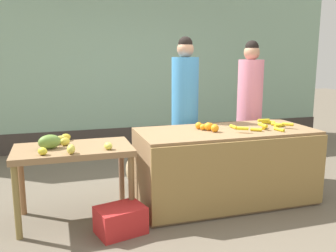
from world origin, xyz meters
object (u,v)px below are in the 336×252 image
at_px(vendor_woman_pink_shirt, 249,109).
at_px(produce_crate, 121,220).
at_px(vendor_woman_blue_shirt, 185,112).
at_px(produce_sack, 139,170).

distance_m(vendor_woman_pink_shirt, produce_crate, 2.47).
bearing_deg(vendor_woman_pink_shirt, vendor_woman_blue_shirt, -176.43).
height_order(vendor_woman_blue_shirt, produce_crate, vendor_woman_blue_shirt).
bearing_deg(produce_sack, vendor_woman_blue_shirt, -1.19).
distance_m(vendor_woman_blue_shirt, produce_crate, 1.75).
distance_m(produce_crate, produce_sack, 1.23).
relative_size(vendor_woman_blue_shirt, produce_sack, 4.11).
bearing_deg(vendor_woman_blue_shirt, produce_crate, -132.85).
height_order(vendor_woman_pink_shirt, produce_crate, vendor_woman_pink_shirt).
height_order(produce_crate, produce_sack, produce_sack).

